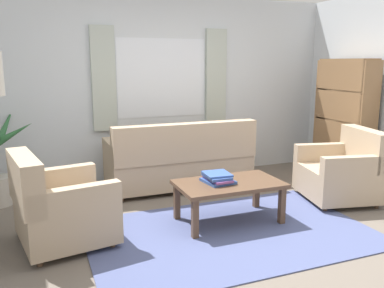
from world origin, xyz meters
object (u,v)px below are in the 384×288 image
(bookshelf, at_px, (344,119))
(book_stack_on_table, at_px, (218,178))
(armchair_right, at_px, (343,172))
(coffee_table, at_px, (229,187))
(couch, at_px, (180,161))
(armchair_left, at_px, (58,208))

(bookshelf, bearing_deg, book_stack_on_table, 108.95)
(armchair_right, distance_m, coffee_table, 1.61)
(couch, xyz_separation_m, armchair_right, (1.68, -1.19, -0.01))
(armchair_right, relative_size, coffee_table, 0.90)
(couch, relative_size, book_stack_on_table, 5.44)
(armchair_left, relative_size, bookshelf, 0.56)
(couch, relative_size, coffee_table, 1.73)
(armchair_right, height_order, coffee_table, armchair_right)
(couch, height_order, bookshelf, bookshelf)
(book_stack_on_table, xyz_separation_m, bookshelf, (2.35, 0.81, 0.40))
(coffee_table, bearing_deg, couch, 93.23)
(armchair_left, bearing_deg, coffee_table, -103.56)
(armchair_right, distance_m, book_stack_on_table, 1.73)
(book_stack_on_table, bearing_deg, couch, 88.05)
(coffee_table, height_order, bookshelf, bookshelf)
(coffee_table, bearing_deg, armchair_right, 3.95)
(book_stack_on_table, bearing_deg, bookshelf, 18.95)
(armchair_right, bearing_deg, bookshelf, 152.05)
(armchair_left, height_order, bookshelf, bookshelf)
(coffee_table, distance_m, bookshelf, 2.44)
(book_stack_on_table, bearing_deg, armchair_left, 177.41)
(armchair_right, xyz_separation_m, bookshelf, (0.62, 0.73, 0.53))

